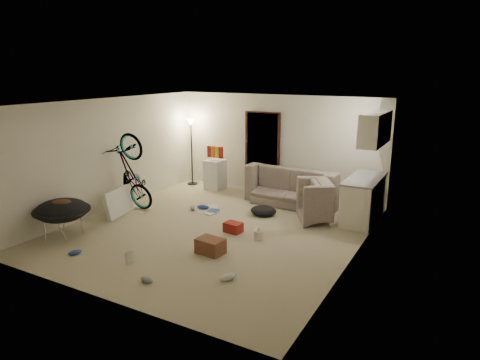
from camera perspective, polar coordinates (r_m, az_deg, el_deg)
The scene contains 38 objects.
floor at distance 8.60m, azimuth -3.37°, elevation -6.66°, with size 5.50×6.00×0.02m, color #B8AE8D.
ceiling at distance 8.04m, azimuth -3.64°, elevation 10.33°, with size 5.50×6.00×0.02m, color white.
wall_back at distance 10.84m, azimuth 5.06°, elevation 4.68°, with size 5.50×0.02×2.50m, color silver.
wall_front at distance 6.00m, azimuth -19.08°, elevation -4.21°, with size 5.50×0.02×2.50m, color silver.
wall_left at distance 9.95m, azimuth -17.08°, elevation 3.21°, with size 0.02×6.00×2.50m, color silver.
wall_right at distance 7.18m, azimuth 15.46°, elevation -0.91°, with size 0.02×6.00×2.50m, color silver.
doorway at distance 11.01m, azimuth 3.05°, elevation 3.65°, with size 0.85×0.10×2.04m, color black.
door_trim at distance 10.98m, azimuth 2.98°, elevation 3.63°, with size 0.97×0.04×2.10m, color #371C13.
floor_lamp at distance 11.69m, azimuth -6.52°, elevation 5.65°, with size 0.28×0.28×1.81m.
kitchen_counter at distance 9.35m, azimuth 16.12°, elevation -2.56°, with size 0.60×1.50×0.88m, color silver.
counter_top at distance 9.23m, azimuth 16.32°, elevation 0.17°, with size 0.64×1.54×0.04m, color gray.
kitchen_uppers at distance 9.01m, azimuth 17.60°, elevation 6.56°, with size 0.38×1.40×0.65m, color silver.
sofa at distance 10.27m, azimuth 7.28°, elevation -1.22°, with size 2.23×0.87×0.65m, color #3B423A.
armchair at distance 9.18m, azimuth 11.85°, elevation -3.39°, with size 0.97×0.85×0.63m, color #3B423A.
bicycle at distance 9.93m, azimuth -14.18°, elevation -1.21°, with size 0.63×1.81×0.95m, color black.
book_asset at distance 7.34m, azimuth -15.00°, elevation -10.87°, with size 0.16×0.22×0.02m, color maroon.
mini_fridge at distance 11.35m, azimuth -3.33°, elevation 0.72°, with size 0.46×0.46×0.78m, color white.
snack_box_0 at distance 11.31m, azimuth -4.11°, elevation 3.83°, with size 0.10×0.07×0.30m, color maroon.
snack_box_1 at distance 11.24m, azimuth -3.59°, elevation 3.77°, with size 0.10×0.07×0.30m, color #D64F1A.
snack_box_2 at distance 11.18m, azimuth -3.07°, elevation 3.72°, with size 0.10×0.07×0.30m, color gold.
snack_box_3 at distance 11.12m, azimuth -2.55°, elevation 3.67°, with size 0.10×0.07×0.30m, color maroon.
saucer_chair at distance 8.73m, azimuth -22.61°, elevation -4.35°, with size 1.04×1.04×0.74m.
hoodie at distance 8.61m, azimuth -22.69°, elevation -3.15°, with size 0.48×0.40×0.22m, color #4B2B19.
sofa_drape at distance 10.59m, azimuth 2.54°, elevation 0.56°, with size 0.56×0.46×0.28m, color black.
tv_box at distance 9.67m, azimuth -15.94°, elevation -2.88°, with size 0.11×0.89×0.59m, color silver.
drink_case_a at distance 7.50m, azimuth -3.96°, elevation -8.77°, with size 0.46×0.33×0.26m, color brown.
drink_case_b at distance 8.42m, azimuth -0.91°, elevation -6.33°, with size 0.34×0.25×0.20m, color maroon.
juicer at distance 8.07m, azimuth 2.49°, elevation -7.26°, with size 0.17×0.17×0.24m.
newspaper at distance 9.85m, azimuth -4.32°, elevation -3.79°, with size 0.46×0.61×0.01m, color beige.
book_blue at distance 9.63m, azimuth -3.57°, elevation -4.15°, with size 0.21×0.29×0.03m, color #284292.
book_white at distance 9.51m, azimuth -3.90°, elevation -4.41°, with size 0.21×0.27×0.02m, color silver.
shoe_0 at distance 9.79m, azimuth -4.95°, elevation -3.61°, with size 0.29×0.12×0.11m, color #284292.
shoe_1 at distance 9.79m, azimuth -6.32°, elevation -3.71°, with size 0.24×0.10×0.09m, color slate.
shoe_2 at distance 7.98m, azimuth -21.14°, elevation -9.00°, with size 0.24×0.10×0.09m, color #284292.
shoe_3 at distance 6.71m, azimuth -12.34°, elevation -12.88°, with size 0.24×0.10×0.09m, color slate.
shoe_4 at distance 6.63m, azimuth -1.63°, elevation -12.78°, with size 0.30×0.12×0.11m, color white.
clothes_lump_a at distance 9.40m, azimuth 3.13°, elevation -4.10°, with size 0.58×0.50×0.19m, color black.
clothes_lump_b at distance 10.75m, azimuth 3.29°, elevation -1.83°, with size 0.46×0.40×0.14m, color black.
Camera 1 is at (4.31, -6.76, 3.10)m, focal length 32.00 mm.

